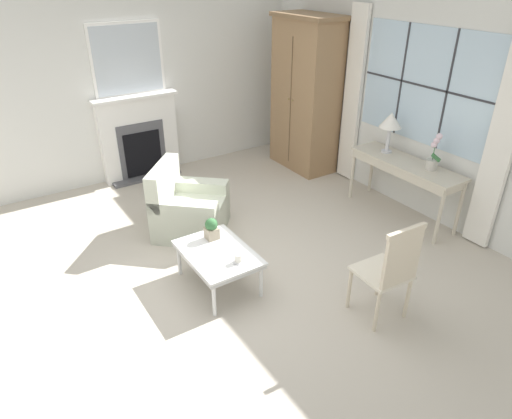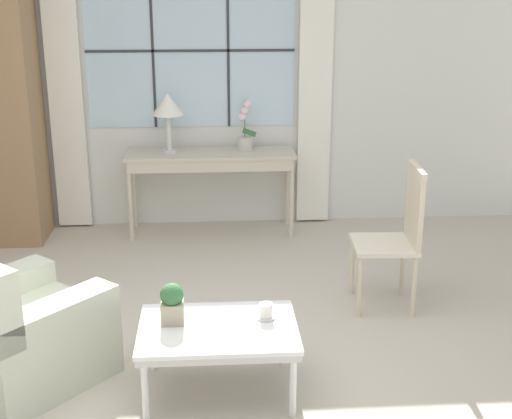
{
  "view_description": "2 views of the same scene",
  "coord_description": "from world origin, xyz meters",
  "px_view_note": "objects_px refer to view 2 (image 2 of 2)",
  "views": [
    {
      "loc": [
        3.61,
        -1.78,
        2.99
      ],
      "look_at": [
        0.38,
        0.3,
        0.89
      ],
      "focal_mm": 32.0,
      "sensor_mm": 36.0,
      "label": 1
    },
    {
      "loc": [
        0.16,
        -3.62,
        2.27
      ],
      "look_at": [
        0.44,
        0.6,
        0.89
      ],
      "focal_mm": 50.0,
      "sensor_mm": 36.0,
      "label": 2
    }
  ],
  "objects_px": {
    "console_table": "(211,161)",
    "pillar_candle": "(266,312)",
    "potted_orchid": "(245,132)",
    "armchair_upholstered": "(18,336)",
    "coffee_table": "(218,334)",
    "table_lamp": "(168,107)",
    "potted_plant_small": "(172,303)",
    "side_chair_wooden": "(399,229)"
  },
  "relations": [
    {
      "from": "pillar_candle",
      "to": "side_chair_wooden",
      "type": "bearing_deg",
      "value": 43.98
    },
    {
      "from": "potted_orchid",
      "to": "coffee_table",
      "type": "distance_m",
      "value": 2.87
    },
    {
      "from": "armchair_upholstered",
      "to": "potted_plant_small",
      "type": "relative_size",
      "value": 4.81
    },
    {
      "from": "console_table",
      "to": "coffee_table",
      "type": "xyz_separation_m",
      "value": [
        0.02,
        -2.74,
        -0.31
      ]
    },
    {
      "from": "console_table",
      "to": "coffee_table",
      "type": "height_order",
      "value": "console_table"
    },
    {
      "from": "table_lamp",
      "to": "potted_plant_small",
      "type": "height_order",
      "value": "table_lamp"
    },
    {
      "from": "table_lamp",
      "to": "potted_plant_small",
      "type": "xyz_separation_m",
      "value": [
        0.14,
        -2.7,
        -0.65
      ]
    },
    {
      "from": "armchair_upholstered",
      "to": "coffee_table",
      "type": "distance_m",
      "value": 1.19
    },
    {
      "from": "coffee_table",
      "to": "potted_orchid",
      "type": "bearing_deg",
      "value": 83.94
    },
    {
      "from": "potted_plant_small",
      "to": "coffee_table",
      "type": "bearing_deg",
      "value": -15.38
    },
    {
      "from": "console_table",
      "to": "coffee_table",
      "type": "distance_m",
      "value": 2.76
    },
    {
      "from": "side_chair_wooden",
      "to": "coffee_table",
      "type": "bearing_deg",
      "value": -140.65
    },
    {
      "from": "potted_orchid",
      "to": "potted_plant_small",
      "type": "xyz_separation_m",
      "value": [
        -0.55,
        -2.73,
        -0.4
      ]
    },
    {
      "from": "potted_orchid",
      "to": "armchair_upholstered",
      "type": "distance_m",
      "value": 3.04
    },
    {
      "from": "side_chair_wooden",
      "to": "potted_plant_small",
      "type": "xyz_separation_m",
      "value": [
        -1.55,
        -0.99,
        -0.05
      ]
    },
    {
      "from": "coffee_table",
      "to": "potted_plant_small",
      "type": "height_order",
      "value": "potted_plant_small"
    },
    {
      "from": "table_lamp",
      "to": "potted_plant_small",
      "type": "distance_m",
      "value": 2.78
    },
    {
      "from": "armchair_upholstered",
      "to": "pillar_candle",
      "type": "distance_m",
      "value": 1.45
    },
    {
      "from": "armchair_upholstered",
      "to": "potted_plant_small",
      "type": "bearing_deg",
      "value": -9.04
    },
    {
      "from": "potted_orchid",
      "to": "pillar_candle",
      "type": "height_order",
      "value": "potted_orchid"
    },
    {
      "from": "console_table",
      "to": "side_chair_wooden",
      "type": "distance_m",
      "value": 2.14
    },
    {
      "from": "potted_plant_small",
      "to": "pillar_candle",
      "type": "bearing_deg",
      "value": 0.83
    },
    {
      "from": "potted_plant_small",
      "to": "potted_orchid",
      "type": "bearing_deg",
      "value": 78.57
    },
    {
      "from": "coffee_table",
      "to": "pillar_candle",
      "type": "height_order",
      "value": "pillar_candle"
    },
    {
      "from": "potted_orchid",
      "to": "armchair_upholstered",
      "type": "height_order",
      "value": "potted_orchid"
    },
    {
      "from": "pillar_candle",
      "to": "table_lamp",
      "type": "bearing_deg",
      "value": 103.92
    },
    {
      "from": "armchair_upholstered",
      "to": "coffee_table",
      "type": "height_order",
      "value": "armchair_upholstered"
    },
    {
      "from": "side_chair_wooden",
      "to": "coffee_table",
      "type": "height_order",
      "value": "side_chair_wooden"
    },
    {
      "from": "coffee_table",
      "to": "pillar_candle",
      "type": "distance_m",
      "value": 0.3
    },
    {
      "from": "console_table",
      "to": "pillar_candle",
      "type": "height_order",
      "value": "console_table"
    },
    {
      "from": "potted_plant_small",
      "to": "pillar_candle",
      "type": "height_order",
      "value": "potted_plant_small"
    },
    {
      "from": "potted_plant_small",
      "to": "console_table",
      "type": "bearing_deg",
      "value": 85.01
    },
    {
      "from": "coffee_table",
      "to": "console_table",
      "type": "bearing_deg",
      "value": 90.44
    },
    {
      "from": "coffee_table",
      "to": "pillar_candle",
      "type": "bearing_deg",
      "value": 15.77
    },
    {
      "from": "table_lamp",
      "to": "pillar_candle",
      "type": "relative_size",
      "value": 5.03
    },
    {
      "from": "coffee_table",
      "to": "potted_plant_small",
      "type": "bearing_deg",
      "value": 164.62
    },
    {
      "from": "console_table",
      "to": "side_chair_wooden",
      "type": "relative_size",
      "value": 1.47
    },
    {
      "from": "console_table",
      "to": "pillar_candle",
      "type": "distance_m",
      "value": 2.69
    },
    {
      "from": "potted_plant_small",
      "to": "table_lamp",
      "type": "bearing_deg",
      "value": 92.93
    },
    {
      "from": "table_lamp",
      "to": "pillar_candle",
      "type": "distance_m",
      "value": 2.87
    },
    {
      "from": "potted_orchid",
      "to": "coffee_table",
      "type": "height_order",
      "value": "potted_orchid"
    },
    {
      "from": "armchair_upholstered",
      "to": "side_chair_wooden",
      "type": "relative_size",
      "value": 1.09
    }
  ]
}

